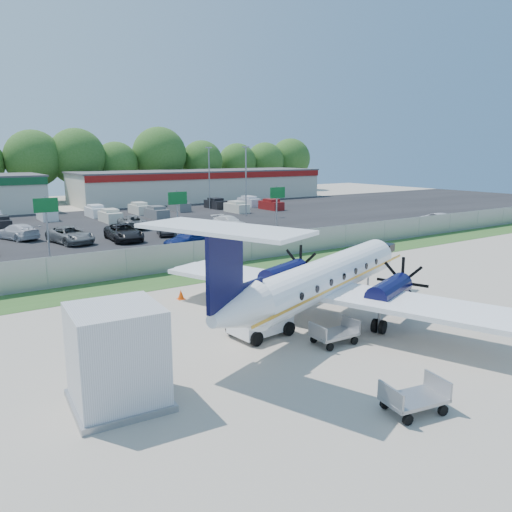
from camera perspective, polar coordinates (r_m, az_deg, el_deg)
ground at (r=25.18m, az=7.73°, el=-7.44°), size 170.00×170.00×0.00m
grass_verge at (r=34.67m, az=-5.56°, el=-2.05°), size 170.00×4.00×0.02m
access_road at (r=40.82m, az=-10.27°, el=-0.08°), size 170.00×8.00×0.02m
parking_lot at (r=60.39m, az=-18.39°, el=3.29°), size 170.00×32.00×0.02m
perimeter_fence at (r=36.18m, az=-7.11°, el=0.11°), size 120.00×0.06×1.99m
building_east at (r=90.20m, az=-6.28°, el=8.07°), size 44.40×12.40×5.24m
sign_left at (r=41.60m, az=-22.83°, el=4.43°), size 1.80×0.26×5.00m
sign_mid at (r=45.02m, az=-8.96°, el=5.69°), size 1.80×0.26×5.00m
sign_right at (r=50.65m, az=2.44°, el=6.47°), size 1.80×0.26×5.00m
light_pole_ne at (r=66.34m, az=-1.16°, el=9.11°), size 0.90×0.35×9.09m
light_pole_se at (r=74.93m, az=-5.38°, el=9.36°), size 0.90×0.35×9.09m
tree_line at (r=93.40m, az=-24.16°, el=5.63°), size 112.00×6.00×14.00m
aircraft at (r=24.72m, az=7.77°, el=-2.51°), size 18.39×17.89×5.67m
pushback_tug at (r=23.03m, az=0.75°, el=-7.33°), size 2.88×2.21×1.46m
baggage_cart_near at (r=17.40m, az=17.63°, el=-15.20°), size 2.19×1.55×1.06m
baggage_cart_far at (r=22.30m, az=8.94°, el=-8.73°), size 2.02×1.27×1.04m
service_container at (r=17.31m, az=-15.60°, el=-11.30°), size 3.25×3.25×3.37m
cone_starboard_wing at (r=28.89m, az=-8.58°, el=-4.39°), size 0.40×0.40×0.57m
road_car_mid at (r=44.37m, az=-7.49°, el=0.93°), size 5.73×3.37×1.56m
road_car_east at (r=60.53m, az=20.65°, el=3.14°), size 6.20×4.25×1.58m
parked_car_b at (r=49.30m, az=-20.39°, el=1.37°), size 3.76×6.09×1.58m
parked_car_c at (r=49.29m, az=-14.83°, el=1.71°), size 3.00×5.90×1.60m
parked_car_d at (r=51.67m, az=-10.35°, el=2.35°), size 2.65×4.42×1.38m
parked_car_e at (r=55.76m, az=-3.08°, el=3.21°), size 2.43×4.93×1.38m
parked_car_f at (r=53.48m, az=-25.55°, el=1.71°), size 3.94×5.67×1.52m
parked_car_g at (r=57.11m, az=-13.97°, el=3.08°), size 3.21×5.70×1.50m
far_parking_rows at (r=65.18m, az=-19.60°, el=3.77°), size 56.00×10.00×1.60m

